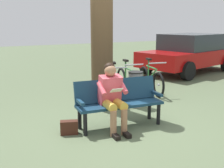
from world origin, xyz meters
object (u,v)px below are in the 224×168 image
handbag (69,127)px  bicycle_silver (128,82)px  person_reading (112,94)px  bicycle_red (115,86)px  bench (118,99)px  parked_car (189,52)px  tree_trunk (102,30)px  bicycle_orange (151,80)px  litter_bin (135,89)px

handbag → bicycle_silver: (-2.30, -1.75, 0.24)m
person_reading → bicycle_red: person_reading is taller
person_reading → bicycle_red: size_ratio=0.76×
person_reading → handbag: 0.94m
bench → parked_car: bearing=-138.8°
bench → tree_trunk: size_ratio=0.47×
bench → handbag: size_ratio=5.48×
handbag → tree_trunk: (-1.22, -1.13, 1.62)m
bicycle_orange → bicycle_silver: same height
bench → bicycle_silver: 2.24m
bench → tree_trunk: bearing=-96.2°
handbag → tree_trunk: tree_trunk is taller
person_reading → litter_bin: bearing=-132.6°
bench → tree_trunk: 1.71m
tree_trunk → bicycle_orange: (-1.78, -0.57, -1.38)m
handbag → litter_bin: litter_bin is taller
bicycle_silver → parked_car: (-4.01, -1.91, 0.41)m
parked_car → bicycle_red: bearing=12.6°
bench → bicycle_silver: bicycle_silver is taller
bicycle_orange → bicycle_red: same height
tree_trunk → bicycle_silver: size_ratio=2.10×
person_reading → bicycle_silver: size_ratio=0.72×
bicycle_red → parked_car: bearing=137.4°
person_reading → bicycle_red: 2.00m
bench → litter_bin: bench is taller
bicycle_red → parked_car: (-4.55, -2.14, 0.41)m
bench → bicycle_orange: bearing=-133.1°
bench → handbag: (0.96, -0.03, -0.39)m
person_reading → bicycle_red: bearing=-114.3°
bicycle_silver → bicycle_orange: bearing=96.9°
handbag → parked_car: 7.33m
bench → parked_car: size_ratio=0.37×
bicycle_orange → bicycle_silver: (0.70, -0.05, 0.00)m
bicycle_silver → bicycle_red: 0.58m
litter_bin → parked_car: 5.23m
bicycle_orange → parked_car: parked_car is taller
parked_car → tree_trunk: bearing=13.9°
person_reading → tree_trunk: bearing=-103.4°
bench → bicycle_red: size_ratio=1.04×
handbag → litter_bin: bearing=-156.4°
bench → handbag: bearing=4.8°
person_reading → bicycle_orange: person_reading is taller
tree_trunk → parked_car: size_ratio=0.77×
handbag → parked_car: (-6.32, -3.66, 0.65)m
person_reading → handbag: bearing=-6.2°
litter_bin → bicycle_orange: bearing=-141.5°
tree_trunk → bicycle_silver: tree_trunk is taller
litter_bin → parked_car: size_ratio=0.18×
litter_bin → bicycle_silver: size_ratio=0.49×
tree_trunk → bicycle_silver: bearing=-149.9°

